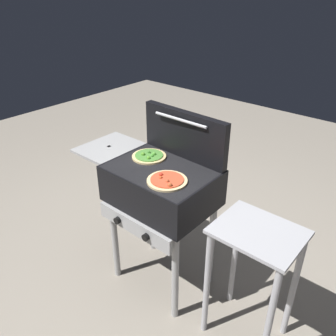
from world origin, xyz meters
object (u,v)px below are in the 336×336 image
grill (160,188)px  prep_table (254,263)px  pizza_pepperoni (167,180)px  pizza_veggie (149,156)px

grill → prep_table: (0.67, 0.00, -0.21)m
pizza_pepperoni → prep_table: bearing=10.4°
pizza_pepperoni → prep_table: size_ratio=0.30×
prep_table → pizza_pepperoni: bearing=-169.6°
pizza_veggie → prep_table: 0.90m
pizza_pepperoni → prep_table: pizza_pepperoni is taller
pizza_veggie → grill: bearing=-23.2°
grill → pizza_pepperoni: pizza_pepperoni is taller
grill → pizza_pepperoni: bearing=-33.5°
prep_table → grill: bearing=-179.6°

